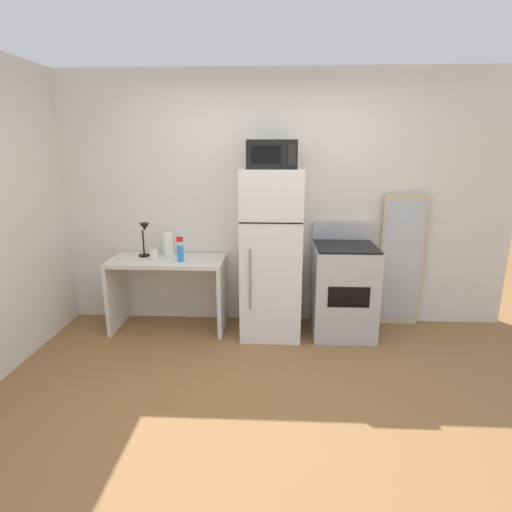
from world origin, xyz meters
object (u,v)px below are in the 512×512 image
(spray_bottle, at_px, (180,252))
(refrigerator, at_px, (271,254))
(desk_lamp, at_px, (144,234))
(microwave, at_px, (272,154))
(paper_towel_roll, at_px, (168,245))
(leaning_mirror, at_px, (401,261))
(coffee_mug, at_px, (154,255))
(oven_range, at_px, (343,289))
(desk, at_px, (168,280))

(spray_bottle, distance_m, refrigerator, 0.89)
(desk_lamp, distance_m, microwave, 1.53)
(paper_towel_roll, bearing_deg, leaning_mirror, 2.42)
(refrigerator, relative_size, leaning_mirror, 1.18)
(coffee_mug, relative_size, leaning_mirror, 0.07)
(microwave, distance_m, oven_range, 1.51)
(desk, distance_m, paper_towel_roll, 0.37)
(microwave, bearing_deg, desk_lamp, 173.69)
(coffee_mug, xyz_separation_m, oven_range, (1.91, -0.02, -0.33))
(paper_towel_roll, xyz_separation_m, leaning_mirror, (2.42, 0.10, -0.17))
(desk_lamp, height_order, microwave, microwave)
(microwave, bearing_deg, coffee_mug, 177.54)
(desk, distance_m, oven_range, 1.79)
(desk, bearing_deg, microwave, -3.38)
(paper_towel_roll, height_order, leaning_mirror, leaning_mirror)
(refrigerator, height_order, leaning_mirror, refrigerator)
(desk_lamp, xyz_separation_m, spray_bottle, (0.40, -0.16, -0.14))
(refrigerator, relative_size, microwave, 3.59)
(desk_lamp, bearing_deg, coffee_mug, -38.95)
(desk_lamp, xyz_separation_m, oven_range, (2.03, -0.11, -0.52))
(paper_towel_roll, bearing_deg, desk, -83.69)
(desk, relative_size, coffee_mug, 12.16)
(spray_bottle, height_order, microwave, microwave)
(spray_bottle, relative_size, oven_range, 0.23)
(spray_bottle, bearing_deg, leaning_mirror, 7.71)
(coffee_mug, bearing_deg, spray_bottle, -13.56)
(spray_bottle, distance_m, leaning_mirror, 2.27)
(refrigerator, bearing_deg, spray_bottle, -177.45)
(desk, relative_size, spray_bottle, 4.64)
(spray_bottle, distance_m, coffee_mug, 0.30)
(desk_lamp, bearing_deg, desk, -18.61)
(paper_towel_roll, distance_m, coffee_mug, 0.19)
(desk, distance_m, spray_bottle, 0.37)
(refrigerator, bearing_deg, oven_range, 0.74)
(coffee_mug, height_order, oven_range, oven_range)
(paper_towel_roll, height_order, microwave, microwave)
(coffee_mug, bearing_deg, leaning_mirror, 5.29)
(desk_lamp, bearing_deg, microwave, -6.31)
(spray_bottle, distance_m, oven_range, 1.67)
(desk, bearing_deg, spray_bottle, -26.57)
(oven_range, bearing_deg, spray_bottle, -178.27)
(desk, bearing_deg, coffee_mug, -174.68)
(refrigerator, xyz_separation_m, leaning_mirror, (1.36, 0.26, -0.13))
(spray_bottle, xyz_separation_m, coffee_mug, (-0.29, 0.07, -0.05))
(paper_towel_roll, distance_m, oven_range, 1.85)
(microwave, height_order, leaning_mirror, microwave)
(desk, relative_size, refrigerator, 0.70)
(desk_lamp, relative_size, paper_towel_roll, 1.47)
(leaning_mirror, bearing_deg, desk_lamp, -176.92)
(paper_towel_roll, xyz_separation_m, refrigerator, (1.07, -0.16, -0.04))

